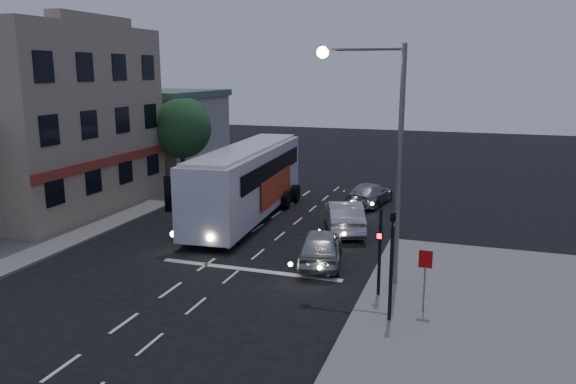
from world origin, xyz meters
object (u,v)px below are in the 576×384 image
(tour_bus, at_px, (247,180))
(car_suv, at_px, (321,246))
(car_sedan_a, at_px, (344,216))
(car_sedan_b, at_px, (369,194))
(regulatory_sign, at_px, (425,271))
(street_tree, at_px, (182,126))
(traffic_signal_side, at_px, (392,253))
(streetlight, at_px, (383,137))
(traffic_signal_main, at_px, (380,234))

(tour_bus, bearing_deg, car_suv, -49.51)
(car_sedan_a, distance_m, car_sedan_b, 6.27)
(regulatory_sign, xyz_separation_m, street_tree, (-17.51, 15.26, 2.90))
(regulatory_sign, bearing_deg, tour_bus, 136.63)
(car_suv, relative_size, car_sedan_b, 0.97)
(car_sedan_a, bearing_deg, traffic_signal_side, 92.30)
(car_sedan_a, height_order, car_sedan_b, car_sedan_a)
(car_sedan_a, xyz_separation_m, car_sedan_b, (0.17, 6.27, -0.13))
(tour_bus, relative_size, car_sedan_b, 2.87)
(car_suv, height_order, car_sedan_b, car_suv)
(car_suv, height_order, car_sedan_a, car_sedan_a)
(car_suv, xyz_separation_m, streetlight, (2.76, -1.60, 4.97))
(car_suv, distance_m, traffic_signal_side, 6.45)
(streetlight, bearing_deg, car_suv, 149.90)
(tour_bus, bearing_deg, traffic_signal_main, -49.38)
(car_sedan_b, height_order, regulatory_sign, regulatory_sign)
(car_suv, bearing_deg, traffic_signal_main, 123.57)
(car_suv, height_order, traffic_signal_main, traffic_signal_main)
(car_sedan_a, distance_m, traffic_signal_main, 8.82)
(car_sedan_b, xyz_separation_m, street_tree, (-12.84, -0.10, 3.82))
(streetlight, bearing_deg, tour_bus, 138.76)
(car_sedan_b, bearing_deg, streetlight, 110.80)
(streetlight, bearing_deg, car_sedan_b, 101.83)
(car_sedan_b, xyz_separation_m, streetlight, (2.71, -12.93, 5.06))
(traffic_signal_side, distance_m, street_tree, 23.24)
(traffic_signal_main, height_order, streetlight, streetlight)
(car_sedan_b, height_order, traffic_signal_side, traffic_signal_side)
(street_tree, bearing_deg, car_sedan_b, 0.46)
(car_sedan_b, distance_m, streetlight, 14.14)
(tour_bus, height_order, traffic_signal_main, traffic_signal_main)
(car_suv, relative_size, traffic_signal_side, 1.09)
(tour_bus, bearing_deg, regulatory_sign, -47.44)
(car_suv, distance_m, regulatory_sign, 6.26)
(car_suv, xyz_separation_m, car_sedan_a, (-0.12, 5.06, 0.04))
(car_sedan_b, distance_m, street_tree, 13.40)
(car_sedan_a, bearing_deg, streetlight, 94.81)
(tour_bus, height_order, streetlight, streetlight)
(traffic_signal_main, bearing_deg, car_suv, 134.94)
(tour_bus, bearing_deg, streetlight, -45.30)
(car_sedan_a, bearing_deg, car_sedan_b, -110.16)
(street_tree, bearing_deg, car_suv, -41.27)
(traffic_signal_main, bearing_deg, car_sedan_b, 101.67)
(street_tree, bearing_deg, tour_bus, -37.21)
(car_sedan_a, bearing_deg, car_suv, 72.79)
(car_sedan_a, height_order, streetlight, streetlight)
(car_suv, xyz_separation_m, car_sedan_b, (0.05, 11.33, -0.09))
(tour_bus, distance_m, traffic_signal_side, 14.60)
(tour_bus, xyz_separation_m, regulatory_sign, (10.61, -10.02, -0.59))
(car_sedan_a, relative_size, traffic_signal_side, 1.19)
(car_sedan_a, height_order, regulatory_sign, regulatory_sign)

